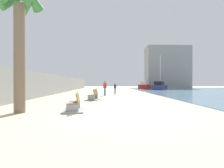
{
  "coord_description": "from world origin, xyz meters",
  "views": [
    {
      "loc": [
        -0.15,
        -9.07,
        1.51
      ],
      "look_at": [
        0.34,
        10.95,
        1.41
      ],
      "focal_mm": 31.16,
      "sensor_mm": 36.0,
      "label": 1
    }
  ],
  "objects": [
    {
      "name": "harbor_building",
      "position": [
        16.96,
        46.0,
        5.91
      ],
      "size": [
        12.0,
        6.0,
        11.82
      ],
      "primitive_type": "cube",
      "color": "gray",
      "rests_on": "ground"
    },
    {
      "name": "boat_outer",
      "position": [
        11.74,
        34.49,
        0.74
      ],
      "size": [
        5.33,
        8.1,
        7.87
      ],
      "color": "navy",
      "rests_on": "water_bay"
    },
    {
      "name": "bench_far",
      "position": [
        -1.4,
        8.2,
        0.23
      ],
      "size": [
        1.36,
        2.22,
        0.98
      ],
      "color": "gray",
      "rests_on": "ground"
    },
    {
      "name": "person_walking",
      "position": [
        0.9,
        17.05,
        0.87
      ],
      "size": [
        0.32,
        0.47,
        1.52
      ],
      "color": "teal",
      "rests_on": "ground"
    },
    {
      "name": "palm_tree",
      "position": [
        -4.62,
        0.91,
        4.61
      ],
      "size": [
        2.43,
        2.42,
        6.59
      ],
      "color": "#7A6651",
      "rests_on": "ground"
    },
    {
      "name": "seawall",
      "position": [
        -7.5,
        18.0,
        1.32
      ],
      "size": [
        0.8,
        64.0,
        2.64
      ],
      "primitive_type": "cube",
      "color": "gray",
      "rests_on": "ground"
    },
    {
      "name": "boat_far_right",
      "position": [
        9.99,
        42.34,
        0.79
      ],
      "size": [
        4.75,
        6.36,
        2.03
      ],
      "color": "red",
      "rests_on": "water_bay"
    },
    {
      "name": "ground_plane",
      "position": [
        0.0,
        18.0,
        0.0
      ],
      "size": [
        120.0,
        120.0,
        0.0
      ],
      "primitive_type": "plane",
      "color": "#C6B793"
    },
    {
      "name": "bench_near",
      "position": [
        -1.94,
        1.42,
        0.23
      ],
      "size": [
        1.29,
        2.19,
        0.98
      ],
      "color": "gray",
      "rests_on": "ground"
    },
    {
      "name": "person_standing",
      "position": [
        -0.44,
        14.3,
        1.03
      ],
      "size": [
        0.41,
        0.4,
        1.76
      ],
      "color": "teal",
      "rests_on": "ground"
    }
  ]
}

